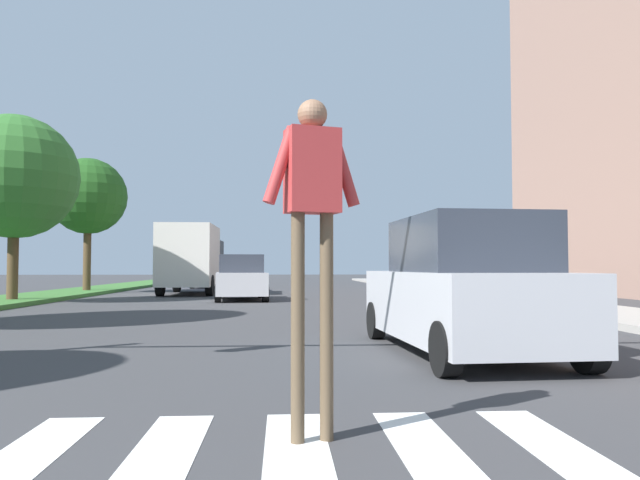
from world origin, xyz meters
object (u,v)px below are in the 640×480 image
(tree_far, at_px, (15,177))
(pedestrian_performer, at_px, (312,212))
(suv_crossing, at_px, (463,289))
(sedan_midblock, at_px, (241,279))
(tree_distant, at_px, (88,197))
(sedan_far_horizon, at_px, (227,272))
(sedan_distant, at_px, (210,274))
(truck_box_delivery, at_px, (192,259))

(tree_far, distance_m, pedestrian_performer, 19.56)
(tree_far, xyz_separation_m, suv_crossing, (11.83, -12.66, -3.41))
(tree_far, relative_size, sedan_midblock, 1.52)
(tree_distant, bearing_deg, tree_far, -89.70)
(sedan_midblock, bearing_deg, tree_distant, 140.37)
(pedestrian_performer, relative_size, sedan_far_horizon, 0.59)
(pedestrian_performer, height_order, sedan_far_horizon, pedestrian_performer)
(sedan_distant, xyz_separation_m, truck_box_delivery, (0.15, -8.57, 0.83))
(sedan_midblock, xyz_separation_m, truck_box_delivery, (-2.60, 5.20, 0.85))
(pedestrian_performer, bearing_deg, sedan_distant, 97.91)
(truck_box_delivery, bearing_deg, tree_far, -126.37)
(suv_crossing, xyz_separation_m, truck_box_delivery, (-6.77, 19.53, 0.70))
(tree_far, distance_m, sedan_distant, 16.59)
(tree_distant, relative_size, suv_crossing, 1.34)
(pedestrian_performer, relative_size, suv_crossing, 0.53)
(tree_far, bearing_deg, tree_distant, 90.30)
(tree_far, height_order, suv_crossing, tree_far)
(sedan_midblock, xyz_separation_m, sedan_distant, (-2.75, 13.77, 0.01))
(sedan_far_horizon, bearing_deg, tree_far, -98.48)
(tree_far, relative_size, pedestrian_performer, 2.55)
(pedestrian_performer, height_order, sedan_distant, pedestrian_performer)
(tree_far, distance_m, sedan_far_horizon, 31.09)
(sedan_far_horizon, bearing_deg, suv_crossing, -80.45)
(pedestrian_performer, bearing_deg, suv_crossing, 60.54)
(sedan_far_horizon, bearing_deg, sedan_midblock, -83.86)
(tree_distant, height_order, sedan_midblock, tree_distant)
(tree_far, relative_size, tree_distant, 1.01)
(pedestrian_performer, height_order, sedan_midblock, pedestrian_performer)
(sedan_distant, relative_size, truck_box_delivery, 0.70)
(suv_crossing, distance_m, truck_box_delivery, 20.68)
(sedan_distant, bearing_deg, sedan_far_horizon, 91.36)
(tree_distant, xyz_separation_m, sedan_distant, (4.96, 7.39, -3.80))
(sedan_midblock, relative_size, sedan_distant, 0.96)
(tree_far, bearing_deg, sedan_distant, 72.34)
(tree_far, bearing_deg, truck_box_delivery, 53.63)
(sedan_midblock, distance_m, sedan_far_horizon, 29.04)
(tree_far, xyz_separation_m, sedan_midblock, (7.66, 1.68, -3.56))
(tree_distant, xyz_separation_m, pedestrian_performer, (9.46, -24.99, -2.94))
(tree_far, height_order, sedan_midblock, tree_far)
(sedan_distant, bearing_deg, sedan_midblock, -78.72)
(sedan_far_horizon, bearing_deg, tree_distant, -101.55)
(truck_box_delivery, bearing_deg, suv_crossing, -70.89)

